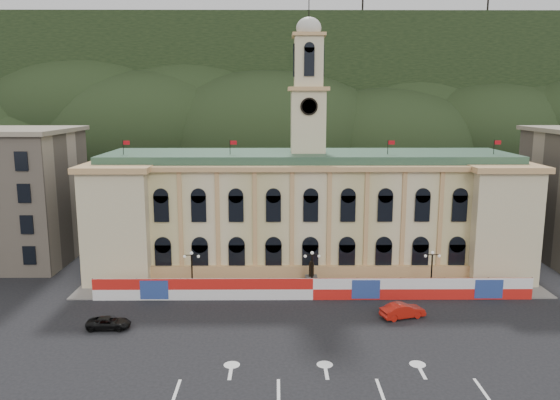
{
  "coord_description": "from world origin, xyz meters",
  "views": [
    {
      "loc": [
        -4.16,
        -44.01,
        22.43
      ],
      "look_at": [
        -3.72,
        18.0,
        11.01
      ],
      "focal_mm": 35.0,
      "sensor_mm": 36.0,
      "label": 1
    }
  ],
  "objects_px": {
    "black_suv": "(109,323)",
    "lamp_center": "(312,268)",
    "red_sedan": "(403,311)",
    "statue": "(311,281)"
  },
  "relations": [
    {
      "from": "black_suv",
      "to": "lamp_center",
      "type": "bearing_deg",
      "value": -65.93
    },
    {
      "from": "red_sedan",
      "to": "black_suv",
      "type": "bearing_deg",
      "value": 77.04
    },
    {
      "from": "lamp_center",
      "to": "black_suv",
      "type": "bearing_deg",
      "value": -154.73
    },
    {
      "from": "red_sedan",
      "to": "statue",
      "type": "bearing_deg",
      "value": 29.57
    },
    {
      "from": "statue",
      "to": "red_sedan",
      "type": "distance_m",
      "value": 12.27
    },
    {
      "from": "statue",
      "to": "red_sedan",
      "type": "height_order",
      "value": "statue"
    },
    {
      "from": "black_suv",
      "to": "red_sedan",
      "type": "bearing_deg",
      "value": -86.35
    },
    {
      "from": "lamp_center",
      "to": "red_sedan",
      "type": "distance_m",
      "value": 11.83
    },
    {
      "from": "red_sedan",
      "to": "lamp_center",
      "type": "bearing_deg",
      "value": 33.2
    },
    {
      "from": "statue",
      "to": "black_suv",
      "type": "distance_m",
      "value": 23.49
    }
  ]
}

